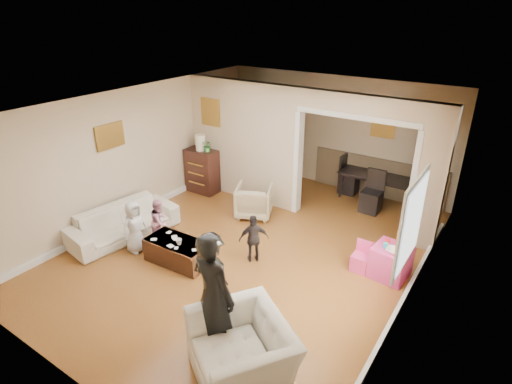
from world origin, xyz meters
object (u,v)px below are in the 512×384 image
Objects in this scene: sofa at (123,222)px; adult_person at (213,296)px; armchair_back at (254,201)px; coffee_table at (178,251)px; coffee_cup at (179,242)px; table_lamp at (201,142)px; armchair_front at (242,352)px; child_kneel_a at (135,227)px; dining_table at (381,187)px; dresser at (202,171)px; child_toddler at (254,239)px; cyan_cup at (386,245)px; play_table at (390,262)px; child_kneel_b at (160,221)px.

sofa is 1.16× the size of adult_person.
coffee_table is at bearing 62.29° from armchair_back.
adult_person is (1.69, -1.15, 0.42)m from coffee_cup.
armchair_front is at bearing -44.77° from table_lamp.
dining_table is at bearing -26.29° from child_kneel_a.
sofa is 2.00× the size of dresser.
adult_person is at bearing -47.73° from dresser.
table_lamp is 3.22m from child_toddler.
adult_person is (3.35, -3.68, 0.36)m from dresser.
adult_person is (-0.28, -5.50, 0.56)m from dining_table.
child_toddler reaches higher than dining_table.
cyan_cup is at bearing -59.32° from child_kneel_a.
dresser reaches higher than child_toddler.
play_table is 6.86× the size of cyan_cup.
armchair_front is at bearing 77.73° from child_toddler.
coffee_cup is (1.66, -2.53, -0.05)m from dresser.
child_kneel_a reaches higher than dining_table.
armchair_front is 5.49m from table_lamp.
dresser reaches higher than child_kneel_a.
armchair_front is at bearing -85.83° from dining_table.
table_lamp reaches higher than cyan_cup.
child_toddler is (1.05, 0.75, 0.23)m from coffee_table.
child_toddler is (2.61, -1.73, -0.76)m from table_lamp.
dining_table is (-0.23, 5.64, -0.07)m from armchair_front.
coffee_table is 0.28m from coffee_cup.
dining_table reaches higher than cyan_cup.
child_toddler is at bearing -157.67° from play_table.
play_table is at bearing 107.71° from armchair_front.
child_kneel_b reaches higher than play_table.
cyan_cup is at bearing 27.18° from coffee_table.
cyan_cup is (-0.10, -0.05, 0.30)m from play_table.
child_kneel_b is (-3.82, -1.30, 0.17)m from play_table.
child_kneel_a is at bearing -156.28° from cyan_cup.
child_kneel_b is at bearing 156.80° from coffee_table.
adult_person reaches higher than coffee_cup.
coffee_cup is 0.12× the size of child_toddler.
table_lamp is at bearing 169.32° from play_table.
sofa is 4.00m from armchair_front.
coffee_cup is at bearing -56.78° from dresser.
dining_table reaches higher than coffee_cup.
child_kneel_a is (-0.95, -0.10, 0.03)m from coffee_cup.
child_kneel_b reaches higher than sofa.
play_table is (3.00, -0.54, -0.07)m from armchair_back.
child_kneel_a reaches higher than armchair_front.
dresser is (-3.85, 3.82, 0.12)m from armchair_front.
armchair_front is 1.17× the size of dresser.
sofa is 1.14× the size of dining_table.
child_kneel_a is at bearing -17.70° from child_toddler.
dresser reaches higher than sofa.
dresser reaches higher than armchair_front.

